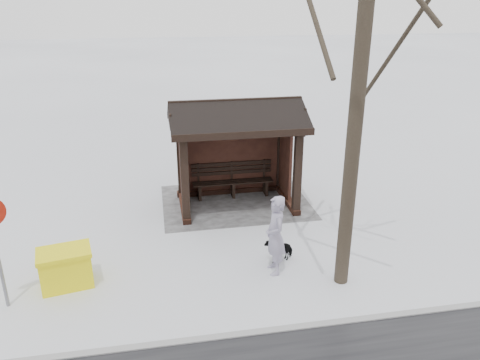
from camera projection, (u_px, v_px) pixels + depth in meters
name	position (u px, v px, depth m)	size (l,w,h in m)	color
ground	(236.00, 205.00, 13.50)	(120.00, 120.00, 0.00)	white
kerb	(289.00, 329.00, 8.47)	(120.00, 0.15, 0.06)	gray
trampled_patch	(235.00, 202.00, 13.68)	(4.20, 3.20, 0.02)	gray
bus_shelter	(235.00, 131.00, 12.85)	(3.60, 2.40, 3.09)	#341B13
pedestrian	(275.00, 235.00, 9.92)	(0.65, 0.43, 1.78)	#958DA6
dog	(279.00, 249.00, 10.61)	(0.29, 0.64, 0.54)	black
grit_bin	(66.00, 268.00, 9.62)	(1.18, 0.92, 0.81)	yellow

